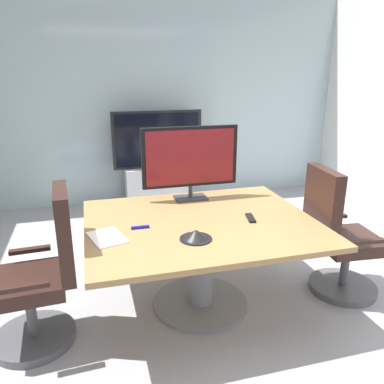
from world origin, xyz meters
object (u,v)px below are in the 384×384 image
object	(u,v)px
wall_display_unit	(158,174)
conference_phone	(196,235)
tv_monitor	(190,159)
remote_control	(251,218)
office_chair_left	(42,281)
office_chair_right	(338,243)
conference_table	(201,242)

from	to	relation	value
wall_display_unit	conference_phone	world-z (taller)	wall_display_unit
tv_monitor	remote_control	xyz separation A→B (m)	(0.32, -0.60, -0.35)
office_chair_left	wall_display_unit	world-z (taller)	wall_display_unit
remote_control	office_chair_left	bearing A→B (deg)	-166.61
tv_monitor	conference_phone	size ratio (longest dim) A/B	3.82
office_chair_right	office_chair_left	bearing A→B (deg)	95.21
conference_table	wall_display_unit	distance (m)	2.47
wall_display_unit	conference_phone	distance (m)	2.81
conference_table	office_chair_left	xyz separation A→B (m)	(-1.15, -0.12, -0.10)
conference_table	wall_display_unit	xyz separation A→B (m)	(0.12, 2.47, -0.11)
conference_table	office_chair_right	distance (m)	1.16
conference_phone	remote_control	distance (m)	0.56
office_chair_left	conference_phone	distance (m)	1.08
wall_display_unit	conference_phone	xyz separation A→B (m)	(-0.25, -2.78, 0.32)
conference_table	wall_display_unit	size ratio (longest dim) A/B	1.30
wall_display_unit	conference_phone	size ratio (longest dim) A/B	5.95
tv_monitor	wall_display_unit	size ratio (longest dim) A/B	0.64
wall_display_unit	remote_control	xyz separation A→B (m)	(0.25, -2.53, 0.30)
office_chair_left	tv_monitor	size ratio (longest dim) A/B	1.30
wall_display_unit	office_chair_left	bearing A→B (deg)	-116.22
office_chair_left	conference_phone	world-z (taller)	office_chair_left
conference_phone	tv_monitor	bearing A→B (deg)	77.41
office_chair_right	conference_phone	distance (m)	1.33
office_chair_left	conference_phone	bearing A→B (deg)	75.51
office_chair_left	office_chair_right	xyz separation A→B (m)	(2.30, 0.00, 0.00)
office_chair_right	remote_control	xyz separation A→B (m)	(-0.77, 0.04, 0.28)
office_chair_left	conference_phone	size ratio (longest dim) A/B	4.95
office_chair_left	remote_control	size ratio (longest dim) A/B	6.41
conference_table	tv_monitor	bearing A→B (deg)	83.48
office_chair_right	tv_monitor	distance (m)	1.41
office_chair_right	remote_control	distance (m)	0.82
office_chair_right	remote_control	size ratio (longest dim) A/B	6.41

